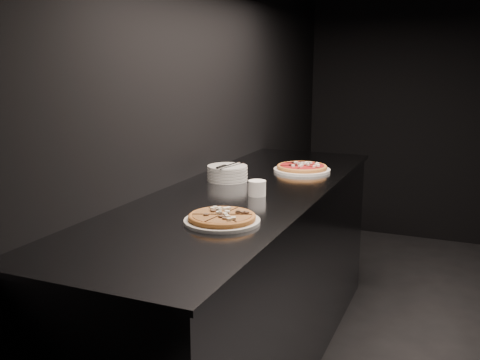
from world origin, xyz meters
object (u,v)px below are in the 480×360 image
at_px(pizza_mushroom, 222,218).
at_px(ramekin, 257,188).
at_px(counter, 245,281).
at_px(cutlery, 228,166).
at_px(pizza_tomato, 302,168).
at_px(plate_stack, 227,173).

distance_m(pizza_mushroom, ramekin, 0.45).
bearing_deg(counter, cutlery, 136.39).
relative_size(pizza_mushroom, pizza_tomato, 0.91).
relative_size(pizza_tomato, plate_stack, 1.80).
height_order(pizza_mushroom, plate_stack, plate_stack).
bearing_deg(pizza_tomato, plate_stack, -127.58).
bearing_deg(plate_stack, counter, -45.00).
xyz_separation_m(counter, ramekin, (0.09, -0.08, 0.50)).
bearing_deg(cutlery, plate_stack, 122.83).
bearing_deg(pizza_mushroom, ramekin, 94.07).
bearing_deg(plate_stack, pizza_tomato, 52.42).
height_order(plate_stack, ramekin, plate_stack).
bearing_deg(pizza_mushroom, cutlery, 112.68).
relative_size(cutlery, ramekin, 2.67).
distance_m(pizza_mushroom, plate_stack, 0.75).
distance_m(counter, cutlery, 0.58).
relative_size(pizza_mushroom, ramekin, 4.16).
xyz_separation_m(pizza_mushroom, plate_stack, (-0.29, 0.69, 0.02)).
xyz_separation_m(counter, pizza_mushroom, (0.13, -0.53, 0.48)).
distance_m(counter, pizza_mushroom, 0.72).
bearing_deg(counter, ramekin, -40.93).
bearing_deg(ramekin, pizza_tomato, 87.47).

